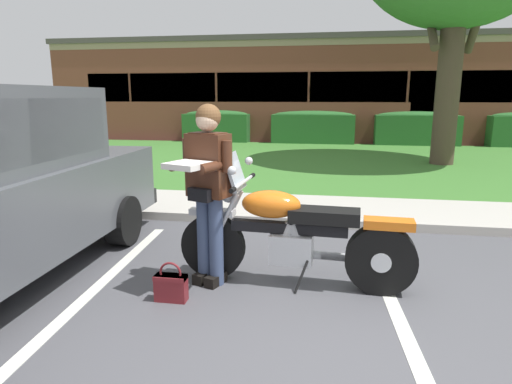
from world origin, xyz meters
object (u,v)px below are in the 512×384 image
at_px(hedge_left, 217,126).
at_px(motorcycle, 302,236).
at_px(handbag, 171,285).
at_px(brick_building, 315,91).
at_px(hedge_center_left, 313,127).
at_px(hedge_center_right, 416,128).
at_px(rider_person, 207,181).

bearing_deg(hedge_left, motorcycle, -71.96).
bearing_deg(hedge_left, handbag, -77.11).
bearing_deg(handbag, brick_building, 88.66).
bearing_deg(hedge_center_left, brick_building, 91.86).
xyz_separation_m(hedge_center_left, hedge_center_right, (3.69, -0.00, 0.00)).
bearing_deg(handbag, motorcycle, 25.62).
relative_size(hedge_left, brick_building, 0.12).
relative_size(rider_person, brick_building, 0.08).
relative_size(handbag, brick_building, 0.02).
xyz_separation_m(handbag, hedge_left, (-3.03, 13.23, 0.51)).
height_order(rider_person, hedge_center_right, rider_person).
distance_m(handbag, hedge_center_left, 13.26).
distance_m(handbag, hedge_left, 13.58).
bearing_deg(brick_building, hedge_center_left, -88.14).
distance_m(motorcycle, hedge_center_left, 12.71).
bearing_deg(hedge_left, hedge_center_right, -0.00).
xyz_separation_m(hedge_left, hedge_center_left, (3.69, 0.00, 0.00)).
bearing_deg(hedge_left, hedge_center_left, 0.00).
bearing_deg(hedge_center_left, handbag, -92.85).
bearing_deg(motorcycle, handbag, -154.38).
distance_m(hedge_center_right, brick_building, 7.49).
height_order(motorcycle, hedge_center_right, motorcycle).
bearing_deg(hedge_center_right, hedge_center_left, 180.00).
xyz_separation_m(motorcycle, brick_building, (-0.65, 18.95, 1.52)).
bearing_deg(hedge_center_right, handbag, -108.17).
height_order(handbag, hedge_left, hedge_left).
relative_size(motorcycle, brick_building, 0.11).
xyz_separation_m(motorcycle, handbag, (-1.11, -0.53, -0.34)).
height_order(hedge_left, brick_building, brick_building).
relative_size(handbag, hedge_center_right, 0.12).
distance_m(hedge_center_left, brick_building, 6.40).
bearing_deg(brick_building, hedge_center_right, -58.12).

